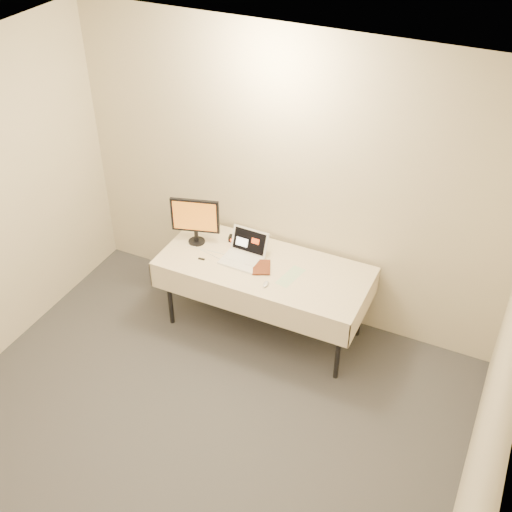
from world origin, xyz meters
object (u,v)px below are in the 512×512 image
at_px(monitor, 195,218).
at_px(book, 252,259).
at_px(table, 264,271).
at_px(laptop, 245,253).

relative_size(monitor, book, 2.17).
xyz_separation_m(table, book, (-0.08, -0.08, 0.17)).
xyz_separation_m(laptop, monitor, (-0.51, 0.03, 0.21)).
bearing_deg(book, laptop, 116.48).
bearing_deg(book, monitor, 144.05).
relative_size(laptop, monitor, 0.79).
height_order(laptop, monitor, monitor).
relative_size(table, monitor, 4.11).
bearing_deg(book, table, 21.61).
bearing_deg(laptop, book, -37.94).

